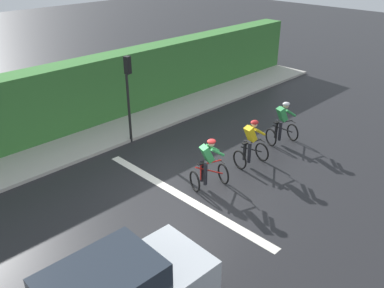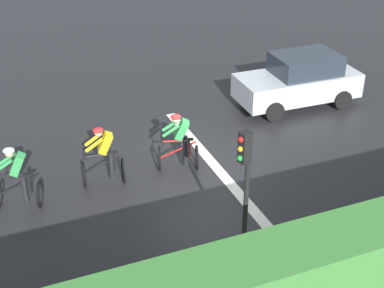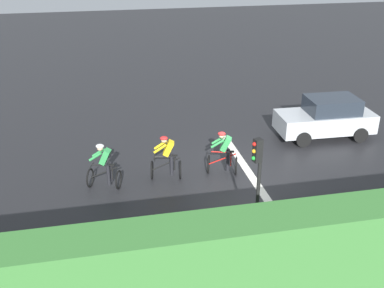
{
  "view_description": "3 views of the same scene",
  "coord_description": "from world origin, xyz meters",
  "views": [
    {
      "loc": [
        7.54,
        -7.4,
        7.0
      ],
      "look_at": [
        -0.62,
        0.76,
        1.2
      ],
      "focal_mm": 37.92,
      "sensor_mm": 36.0,
      "label": 1
    },
    {
      "loc": [
        -12.24,
        5.44,
        8.21
      ],
      "look_at": [
        -0.41,
        0.55,
        1.06
      ],
      "focal_mm": 52.89,
      "sensor_mm": 36.0,
      "label": 2
    },
    {
      "loc": [
        -14.22,
        4.87,
        8.14
      ],
      "look_at": [
        0.82,
        1.71,
        1.01
      ],
      "focal_mm": 43.03,
      "sensor_mm": 36.0,
      "label": 3
    }
  ],
  "objects": [
    {
      "name": "ground_plane",
      "position": [
        0.0,
        0.0,
        0.0
      ],
      "size": [
        80.0,
        80.0,
        0.0
      ],
      "primitive_type": "plane",
      "color": "black"
    },
    {
      "name": "sidewalk_kerb",
      "position": [
        -5.5,
        2.0,
        0.06
      ],
      "size": [
        2.8,
        23.55,
        0.12
      ],
      "primitive_type": "cube",
      "color": "#ADA89E",
      "rests_on": "ground"
    },
    {
      "name": "hedge_wall",
      "position": [
        -6.7,
        2.0,
        1.38
      ],
      "size": [
        1.1,
        23.55,
        2.77
      ],
      "primitive_type": "cube",
      "color": "#387533",
      "rests_on": "ground"
    },
    {
      "name": "road_marking_stop_line",
      "position": [
        0.0,
        -0.29,
        0.0
      ],
      "size": [
        7.0,
        0.3,
        0.01
      ],
      "primitive_type": "cube",
      "color": "silver",
      "rests_on": "ground"
    },
    {
      "name": "cyclist_lead",
      "position": [
        0.04,
        4.94,
        0.8
      ],
      "size": [
        1.0,
        1.24,
        1.66
      ],
      "color": "black",
      "rests_on": "ground"
    },
    {
      "name": "cyclist_second",
      "position": [
        0.25,
        2.74,
        0.8
      ],
      "size": [
        0.87,
        1.19,
        1.66
      ],
      "color": "black",
      "rests_on": "ground"
    },
    {
      "name": "cyclist_mid",
      "position": [
        0.2,
        0.67,
        0.8
      ],
      "size": [
        0.99,
        1.24,
        1.66
      ],
      "color": "black",
      "rests_on": "ground"
    },
    {
      "name": "car_silver",
      "position": [
        2.58,
        -4.56,
        0.87
      ],
      "size": [
        1.98,
        4.15,
        1.76
      ],
      "color": "#B7BCC1",
      "rests_on": "ground"
    },
    {
      "name": "traffic_light_near_crossing",
      "position": [
        -4.14,
        0.99,
        2.22
      ],
      "size": [
        0.24,
        0.31,
        3.34
      ],
      "color": "black",
      "rests_on": "ground"
    }
  ]
}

